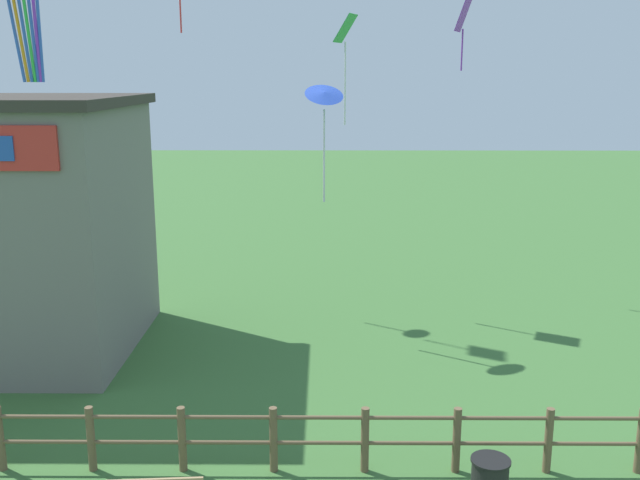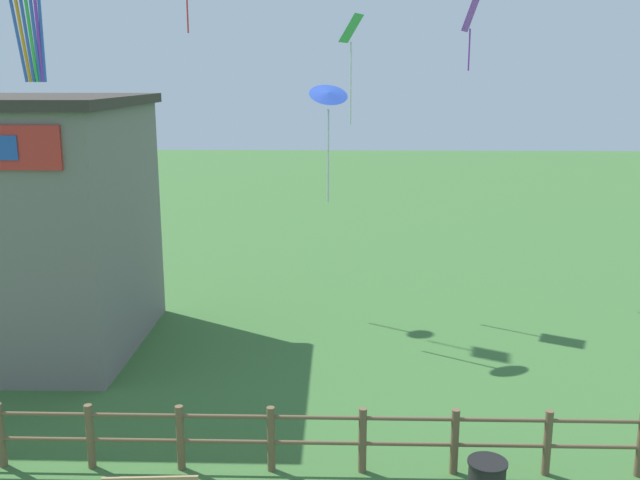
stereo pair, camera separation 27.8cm
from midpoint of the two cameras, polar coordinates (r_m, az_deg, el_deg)
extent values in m
cylinder|color=brown|center=(13.91, -23.65, -14.12)|extent=(0.14, 0.14, 1.18)
cylinder|color=brown|center=(13.34, -17.33, -14.78)|extent=(0.14, 0.14, 1.18)
cylinder|color=brown|center=(12.94, -10.49, -15.29)|extent=(0.14, 0.14, 1.18)
cylinder|color=brown|center=(12.71, -3.29, -15.61)|extent=(0.14, 0.14, 1.18)
cylinder|color=brown|center=(12.69, 4.07, -15.70)|extent=(0.14, 0.14, 1.18)
cylinder|color=brown|center=(12.85, 11.35, -15.54)|extent=(0.14, 0.14, 1.18)
cylinder|color=brown|center=(13.20, 18.33, -15.16)|extent=(0.14, 0.14, 1.18)
cylinder|color=brown|center=(12.48, 0.39, -14.02)|extent=(14.13, 0.07, 0.07)
cylinder|color=brown|center=(12.70, 0.39, -15.92)|extent=(14.13, 0.07, 0.07)
cylinder|color=black|center=(12.10, 13.94, -16.89)|extent=(0.64, 0.64, 0.04)
cylinder|color=blue|center=(13.80, -22.65, 15.66)|extent=(0.19, 0.32, 1.96)
cylinder|color=orange|center=(13.77, -22.32, 15.70)|extent=(0.15, 0.33, 1.96)
cylinder|color=blue|center=(13.75, -22.00, 15.73)|extent=(0.10, 0.33, 1.96)
cylinder|color=green|center=(13.73, -21.69, 15.76)|extent=(0.05, 0.33, 1.96)
cylinder|color=blue|center=(13.71, -21.40, 15.79)|extent=(0.10, 0.33, 1.96)
cylinder|color=purple|center=(13.70, -21.12, 15.81)|extent=(0.15, 0.33, 1.96)
cylinder|color=blue|center=(13.70, -20.88, 15.83)|extent=(0.19, 0.32, 1.96)
cone|color=blue|center=(18.17, 1.13, 11.64)|extent=(1.15, 1.08, 0.55)
cylinder|color=silver|center=(18.28, 1.11, 6.71)|extent=(0.05, 0.05, 2.36)
cylinder|color=red|center=(22.64, -10.22, 18.06)|extent=(0.05, 0.05, 1.64)
cube|color=purple|center=(23.23, 12.33, 17.27)|extent=(0.65, 0.87, 1.04)
cylinder|color=purple|center=(23.17, 12.20, 14.65)|extent=(0.05, 0.05, 1.25)
cube|color=green|center=(20.96, 2.92, 16.56)|extent=(0.73, 0.81, 0.78)
cylinder|color=white|center=(20.92, 2.87, 12.38)|extent=(0.05, 0.05, 2.33)
camera|label=1|loc=(0.14, -89.41, 0.14)|focal=40.00mm
camera|label=2|loc=(0.14, 90.59, -0.14)|focal=40.00mm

